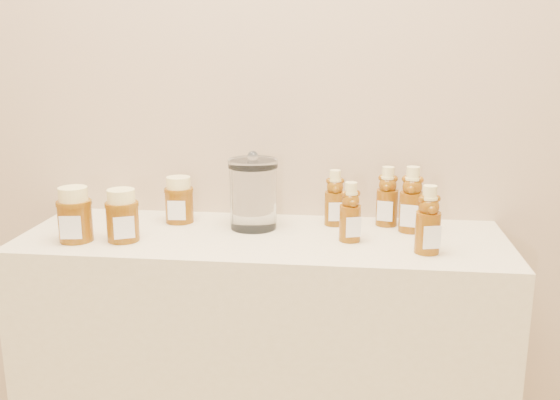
% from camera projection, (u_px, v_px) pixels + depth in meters
% --- Properties ---
extents(wall_back, '(3.50, 0.02, 2.70)m').
position_uv_depth(wall_back, '(272.00, 49.00, 1.63)').
color(wall_back, tan).
rests_on(wall_back, ground).
extents(display_table, '(1.20, 0.40, 0.90)m').
position_uv_depth(display_table, '(264.00, 397.00, 1.66)').
color(display_table, beige).
rests_on(display_table, ground).
extents(bear_bottle_back_left, '(0.06, 0.06, 0.17)m').
position_uv_depth(bear_bottle_back_left, '(335.00, 194.00, 1.62)').
color(bear_bottle_back_left, '#643407').
rests_on(bear_bottle_back_left, display_table).
extents(bear_bottle_back_mid, '(0.07, 0.07, 0.18)m').
position_uv_depth(bear_bottle_back_mid, '(387.00, 192.00, 1.62)').
color(bear_bottle_back_mid, '#643407').
rests_on(bear_bottle_back_mid, display_table).
extents(bear_bottle_back_right, '(0.08, 0.08, 0.19)m').
position_uv_depth(bear_bottle_back_right, '(412.00, 195.00, 1.56)').
color(bear_bottle_back_right, '#643407').
rests_on(bear_bottle_back_right, display_table).
extents(bear_bottle_front_left, '(0.07, 0.07, 0.16)m').
position_uv_depth(bear_bottle_front_left, '(350.00, 208.00, 1.49)').
color(bear_bottle_front_left, '#643407').
rests_on(bear_bottle_front_left, display_table).
extents(bear_bottle_front_right, '(0.07, 0.07, 0.18)m').
position_uv_depth(bear_bottle_front_right, '(429.00, 215.00, 1.40)').
color(bear_bottle_front_right, '#643407').
rests_on(bear_bottle_front_right, display_table).
extents(honey_jar_left, '(0.10, 0.10, 0.13)m').
position_uv_depth(honey_jar_left, '(75.00, 214.00, 1.49)').
color(honey_jar_left, '#643407').
rests_on(honey_jar_left, display_table).
extents(honey_jar_back, '(0.08, 0.08, 0.12)m').
position_uv_depth(honey_jar_back, '(179.00, 200.00, 1.65)').
color(honey_jar_back, '#643407').
rests_on(honey_jar_back, display_table).
extents(honey_jar_front, '(0.11, 0.11, 0.13)m').
position_uv_depth(honey_jar_front, '(122.00, 215.00, 1.49)').
color(honey_jar_front, '#643407').
rests_on(honey_jar_front, display_table).
extents(glass_canister, '(0.13, 0.13, 0.20)m').
position_uv_depth(glass_canister, '(253.00, 191.00, 1.59)').
color(glass_canister, white).
rests_on(glass_canister, display_table).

